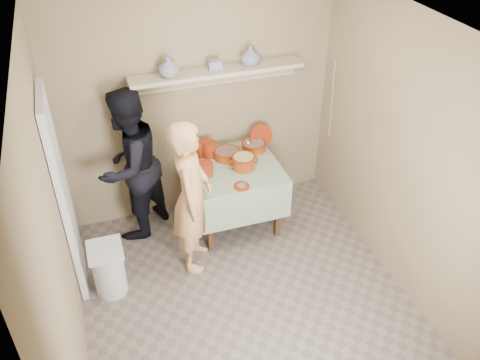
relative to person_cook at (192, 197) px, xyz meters
name	(u,v)px	position (x,y,z in m)	size (l,w,h in m)	color
ground	(250,308)	(0.32, -0.81, -0.82)	(3.50, 3.50, 0.00)	#706258
tile_panel	(64,196)	(-1.14, 0.14, 0.18)	(0.06, 0.70, 2.00)	silver
plate_stack_a	(198,149)	(0.27, 0.79, 0.04)	(0.14, 0.14, 0.18)	maroon
plate_stack_b	(209,149)	(0.38, 0.75, 0.04)	(0.15, 0.15, 0.18)	maroon
bowl_stack	(206,169)	(0.25, 0.39, 0.02)	(0.15, 0.15, 0.15)	maroon
empty_bowl	(205,167)	(0.27, 0.51, -0.03)	(0.19, 0.19, 0.05)	maroon
propped_lid	(261,136)	(1.00, 0.78, 0.07)	(0.27, 0.27, 0.02)	maroon
vase_right	(250,55)	(0.88, 0.83, 1.01)	(0.20, 0.20, 0.21)	navy
vase_left	(168,67)	(0.03, 0.80, 1.01)	(0.20, 0.20, 0.21)	navy
ceramic_box	(215,65)	(0.50, 0.83, 0.95)	(0.13, 0.10, 0.10)	navy
person_cook	(192,197)	(0.00, 0.00, 0.00)	(0.59, 0.39, 1.63)	tan
person_helper	(129,166)	(-0.49, 0.69, 0.03)	(0.83, 0.64, 1.70)	black
room_shell	(253,166)	(0.32, -0.81, 0.79)	(3.04, 3.54, 2.62)	#8E7957
serving_table	(233,175)	(0.57, 0.47, -0.17)	(0.97, 0.97, 0.76)	#4C2D16
cazuela_meat_a	(227,153)	(0.56, 0.64, 0.00)	(0.30, 0.30, 0.10)	maroon
cazuela_meat_b	(254,146)	(0.89, 0.71, 0.00)	(0.28, 0.28, 0.10)	maroon
ladle	(248,143)	(0.82, 0.70, 0.06)	(0.08, 0.26, 0.19)	silver
cazuela_rice	(244,161)	(0.66, 0.40, 0.03)	(0.33, 0.25, 0.14)	maroon
front_plate	(242,186)	(0.53, 0.08, -0.04)	(0.16, 0.16, 0.03)	maroon
wall_shelf	(217,73)	(0.52, 0.85, 0.86)	(1.80, 0.25, 0.21)	#BDAE8C
trash_bin	(109,269)	(-0.88, -0.16, -0.53)	(0.32, 0.32, 0.56)	silver
electrical_cord	(332,100)	(1.79, 0.67, 0.43)	(0.01, 0.05, 0.90)	silver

